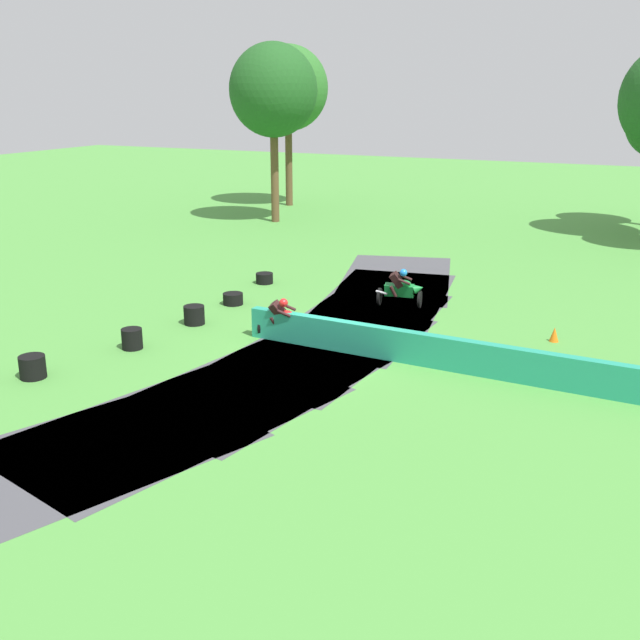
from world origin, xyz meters
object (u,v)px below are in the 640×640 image
Objects in this scene: motorcycle_chase_green at (402,289)px; tire_stack_mid_b at (194,315)px; motorcycle_lead_red at (284,319)px; tire_stack_far at (233,299)px; tire_stack_near at (33,367)px; tire_stack_mid_a at (132,339)px; traffic_cone at (554,334)px; tire_stack_extra_a at (264,278)px.

motorcycle_chase_green is 7.10m from tire_stack_mid_b.
motorcycle_lead_red is 2.41× the size of tire_stack_far.
motorcycle_lead_red is 7.15m from tire_stack_near.
tire_stack_mid_a is at bearing -95.58° from tire_stack_mid_b.
motorcycle_lead_red is at bearing -112.14° from motorcycle_chase_green.
tire_stack_mid_b reaches higher than traffic_cone.
motorcycle_lead_red reaches higher than traffic_cone.
tire_stack_far is at bearing 142.02° from motorcycle_lead_red.
tire_stack_near is 11.31m from tire_stack_extra_a.
motorcycle_chase_green is 5.95m from tire_stack_extra_a.
tire_stack_mid_b is (-3.35, 0.18, -0.34)m from motorcycle_lead_red.
tire_stack_far is at bearing 82.66° from tire_stack_near.
tire_stack_mid_a is at bearing -151.89° from traffic_cone.
motorcycle_chase_green is 2.50× the size of tire_stack_near.
tire_stack_extra_a is 1.50× the size of traffic_cone.
tire_stack_mid_b is (-5.33, -4.68, -0.35)m from motorcycle_chase_green.
tire_stack_far is (0.19, 5.26, -0.10)m from tire_stack_mid_a.
tire_stack_mid_a is at bearing -92.06° from tire_stack_far.
traffic_cone is (10.69, 3.09, -0.08)m from tire_stack_mid_b.
traffic_cone is at bearing 16.11° from tire_stack_mid_b.
tire_stack_extra_a is at bearing 98.47° from tire_stack_far.
tire_stack_extra_a is at bearing 167.57° from traffic_cone.
tire_stack_far is at bearing 87.94° from tire_stack_mid_a.
tire_stack_far is at bearing -158.01° from motorcycle_chase_green.
tire_stack_mid_b is at bearing -138.71° from motorcycle_chase_green.
tire_stack_near is 1.02× the size of tire_stack_mid_b.
motorcycle_lead_red is at bearing 51.00° from tire_stack_near.
motorcycle_lead_red reaches higher than tire_stack_far.
tire_stack_near and tire_stack_mid_a have the same top height.
traffic_cone is (11.84, 8.82, -0.08)m from tire_stack_near.
tire_stack_mid_a is 0.91× the size of tire_stack_mid_b.
tire_stack_far is at bearing -176.85° from traffic_cone.
motorcycle_lead_red reaches higher than tire_stack_near.
tire_stack_mid_a is at bearing 73.62° from tire_stack_near.
tire_stack_far is at bearing -81.53° from tire_stack_extra_a.
tire_stack_mid_a is (0.87, 2.96, 0.00)m from tire_stack_near.
tire_stack_near reaches higher than tire_stack_far.
traffic_cone is (7.34, 3.27, -0.42)m from motorcycle_lead_red.
tire_stack_mid_b is 2.50m from tire_stack_far.
tire_stack_far is (-5.41, -2.18, -0.45)m from motorcycle_chase_green.
tire_stack_extra_a is (-0.54, 5.56, -0.10)m from tire_stack_mid_b.
tire_stack_near is at bearing -143.31° from traffic_cone.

